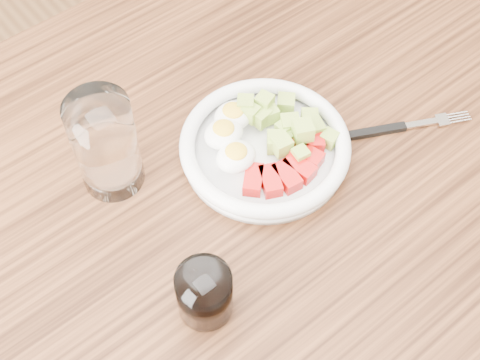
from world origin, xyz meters
name	(u,v)px	position (x,y,z in m)	size (l,w,h in m)	color
dining_table	(250,232)	(0.00, 0.00, 0.67)	(1.50, 0.90, 0.77)	brown
bowl	(264,145)	(0.05, 0.04, 0.79)	(0.23, 0.23, 0.06)	white
fork	(392,129)	(0.22, -0.04, 0.77)	(0.17, 0.09, 0.01)	black
water_glass	(106,145)	(-0.12, 0.13, 0.84)	(0.08, 0.08, 0.14)	white
coffee_glass	(205,293)	(-0.14, -0.09, 0.81)	(0.06, 0.06, 0.07)	white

